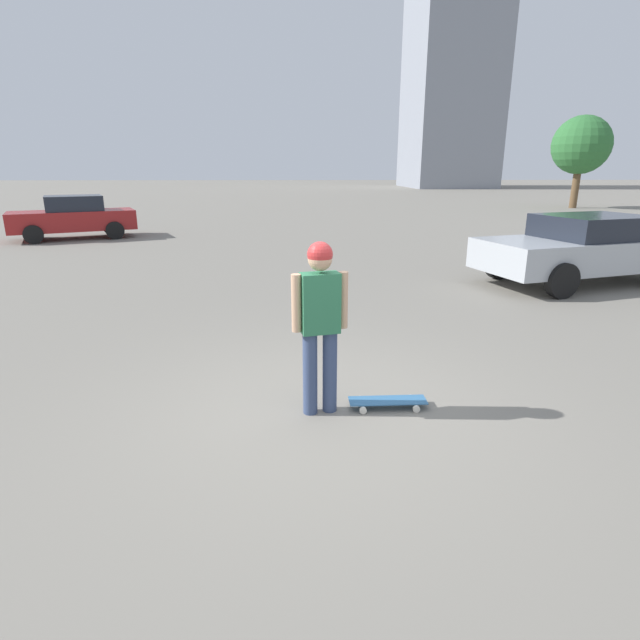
{
  "coord_description": "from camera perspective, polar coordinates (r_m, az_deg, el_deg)",
  "views": [
    {
      "loc": [
        4.72,
        -0.21,
        2.44
      ],
      "look_at": [
        0.0,
        0.0,
        1.0
      ],
      "focal_mm": 28.0,
      "sensor_mm": 36.0,
      "label": 1
    }
  ],
  "objects": [
    {
      "name": "ground_plane",
      "position": [
        5.32,
        0.0,
        -10.38
      ],
      "size": [
        220.0,
        220.0,
        0.0
      ],
      "primitive_type": "plane",
      "color": "gray"
    },
    {
      "name": "person",
      "position": [
        4.93,
        0.0,
        0.58
      ],
      "size": [
        0.28,
        0.56,
        1.78
      ],
      "rotation": [
        0.0,
        0.0,
        1.79
      ],
      "color": "#38476B",
      "rests_on": "ground_plane"
    },
    {
      "name": "skateboard",
      "position": [
        5.41,
        7.74,
        -9.19
      ],
      "size": [
        0.29,
        0.83,
        0.09
      ],
      "rotation": [
        0.0,
        0.0,
        -1.56
      ],
      "color": "#336693",
      "rests_on": "ground_plane"
    },
    {
      "name": "car_parked_near",
      "position": [
        12.45,
        28.23,
        7.29
      ],
      "size": [
        3.12,
        5.09,
        1.48
      ],
      "rotation": [
        0.0,
        0.0,
        -1.29
      ],
      "color": "#ADB2B7",
      "rests_on": "ground_plane"
    },
    {
      "name": "car_parked_far",
      "position": [
        20.33,
        -26.35,
        10.52
      ],
      "size": [
        3.29,
        4.48,
        1.52
      ],
      "rotation": [
        0.0,
        0.0,
        -1.14
      ],
      "color": "maroon",
      "rests_on": "ground_plane"
    },
    {
      "name": "building_block_distant",
      "position": [
        74.78,
        15.0,
        28.8
      ],
      "size": [
        15.22,
        10.1,
        36.97
      ],
      "color": "gray",
      "rests_on": "ground_plane"
    },
    {
      "name": "tree_distant",
      "position": [
        36.84,
        27.7,
        17.25
      ],
      "size": [
        3.54,
        3.54,
        5.63
      ],
      "color": "brown",
      "rests_on": "ground_plane"
    }
  ]
}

